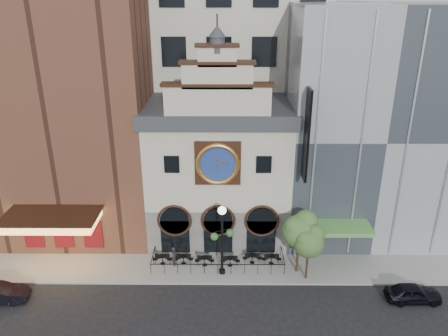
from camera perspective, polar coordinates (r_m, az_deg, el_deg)
ground at (r=34.83m, az=-0.87°, el=-15.03°), size 120.00×120.00×0.00m
sidewalk at (r=36.80m, az=-0.79°, el=-12.57°), size 44.00×5.00×0.15m
clock_building at (r=38.34m, az=-0.69°, el=0.19°), size 12.60×8.78×18.65m
theater_building at (r=40.94m, az=-19.43°, el=9.05°), size 14.00×15.60×25.00m
retail_building at (r=41.13m, az=17.85°, el=5.74°), size 14.00×14.40×20.00m
office_tower at (r=47.71m, az=-0.51°, el=20.96°), size 20.00×16.00×40.00m
cafe_railing at (r=36.50m, az=-0.79°, el=-11.90°), size 10.60×2.60×0.90m
bistro_0 at (r=36.92m, az=-8.06°, el=-11.68°), size 1.58×0.68×0.90m
bistro_1 at (r=36.74m, az=-5.31°, el=-11.73°), size 1.58×0.68×0.90m
bistro_2 at (r=36.44m, az=-2.56°, el=-11.96°), size 1.58×0.68×0.90m
bistro_3 at (r=36.37m, az=0.80°, el=-12.01°), size 1.58×0.68×0.90m
bistro_4 at (r=36.77m, az=3.71°, el=-11.64°), size 1.58×0.68×0.90m
bistro_5 at (r=36.80m, az=6.23°, el=-11.71°), size 1.58×0.68×0.90m
car_right at (r=35.73m, az=23.49°, el=-14.75°), size 3.98×1.62×1.35m
pedestrian at (r=36.46m, az=-6.49°, el=-11.37°), size 0.44×0.64×1.67m
lamppost at (r=33.79m, az=-0.25°, el=-8.48°), size 1.78×1.15×5.94m
tree_left at (r=34.03m, az=11.08°, el=-9.31°), size 2.38×2.30×4.59m
tree_right at (r=34.46m, az=9.91°, el=-7.82°), size 2.74×2.64×5.27m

